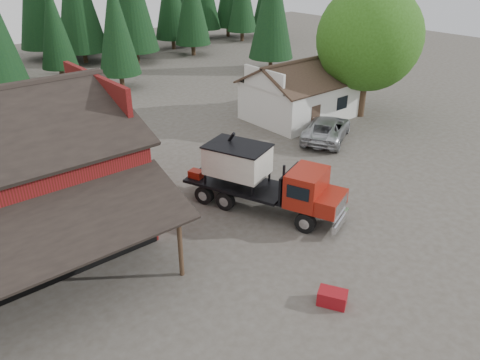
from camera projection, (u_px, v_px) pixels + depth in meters
ground at (308, 247)px, 21.66m from camera, size 120.00×120.00×0.00m
farmhouse at (300, 97)px, 37.25m from camera, size 8.60×6.42×4.65m
deciduous_tree at (369, 42)px, 35.56m from camera, size 8.00×8.00×10.20m
conifer_backdrop at (20, 74)px, 50.41m from camera, size 76.00×16.00×16.00m
near_pine_b at (116, 25)px, 42.97m from camera, size 3.96×3.96×10.40m
near_pine_c at (272, 4)px, 48.94m from camera, size 4.84×4.84×12.40m
feed_truck at (262, 178)px, 24.02m from camera, size 5.21×8.81×3.87m
silver_car at (327, 129)px, 33.27m from camera, size 6.42×5.18×1.62m
equip_box at (332, 298)px, 18.15m from camera, size 1.15×1.30×0.60m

